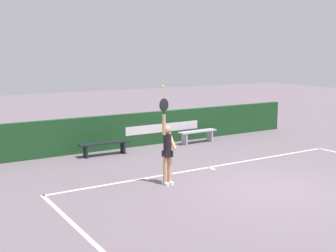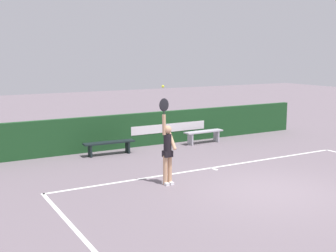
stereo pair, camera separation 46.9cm
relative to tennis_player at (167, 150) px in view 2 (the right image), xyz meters
name	(u,v)px [view 2 (the right image)]	position (x,y,z in m)	size (l,w,h in m)	color
ground_plane	(270,190)	(1.98, -1.74, -0.94)	(60.00, 60.00, 0.00)	slate
court_lines	(280,194)	(1.98, -2.10, -0.94)	(10.21, 5.96, 0.00)	white
back_wall	(152,129)	(1.99, 4.72, -0.32)	(13.65, 0.20, 1.24)	#19421F
tennis_player	(167,150)	(0.00, 0.00, 0.00)	(0.40, 0.35, 2.29)	tan
tennis_ball	(163,86)	(-0.18, -0.08, 1.66)	(0.07, 0.07, 0.07)	#CEDB2C
courtside_bench_near	(204,134)	(3.85, 3.97, -0.57)	(1.62, 0.40, 0.48)	#B2ADB9
courtside_bench_far	(109,145)	(-0.04, 3.95, -0.58)	(1.79, 0.45, 0.46)	black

